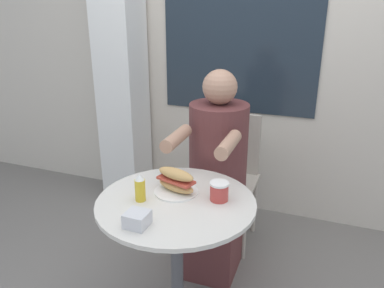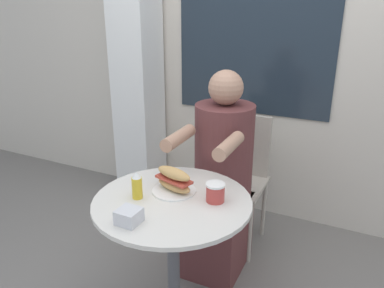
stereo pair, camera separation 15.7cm
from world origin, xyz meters
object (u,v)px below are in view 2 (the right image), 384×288
Objects in this scene: sandwich_on_plate at (174,181)px; condiment_bottle at (137,186)px; seated_diner at (221,187)px; diner_chair at (240,168)px; drink_cup at (215,192)px; cafe_table at (173,235)px.

condiment_bottle is at bearing -132.74° from sandwich_on_plate.
seated_diner is 5.84× the size of sandwich_on_plate.
diner_chair reaches higher than condiment_bottle.
condiment_bottle is (-0.12, -0.13, 0.01)m from sandwich_on_plate.
seated_diner is 0.67m from condiment_bottle.
condiment_bottle is (-0.33, -0.13, 0.02)m from drink_cup.
seated_diner is at bearing 87.81° from cafe_table.
sandwich_on_plate is at bearing 82.97° from seated_diner.
cafe_table is 0.55m from seated_diner.
sandwich_on_plate is (-0.05, -0.82, 0.25)m from diner_chair.
seated_diner is at bearing 108.53° from drink_cup.
diner_chair is 10.00× the size of drink_cup.
condiment_bottle reaches higher than drink_cup.
seated_diner is 0.53m from sandwich_on_plate.
sandwich_on_plate is 2.40× the size of drink_cup.
cafe_table is 8.32× the size of drink_cup.
cafe_table is at bearing 86.90° from seated_diner.
diner_chair is 4.17× the size of sandwich_on_plate.
cafe_table is 0.59× the size of seated_diner.
drink_cup is at bearing 21.39° from condiment_bottle.
sandwich_on_plate is at bearing 47.26° from condiment_bottle.
diner_chair is 0.35m from seated_diner.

